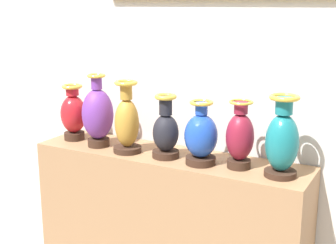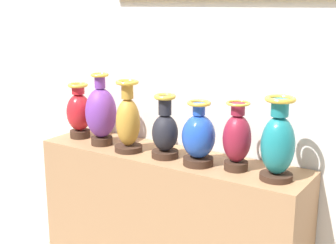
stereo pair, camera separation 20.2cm
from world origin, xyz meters
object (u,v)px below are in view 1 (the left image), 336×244
object	(u,v)px
vase_ochre	(127,122)
vase_crimson	(73,114)
vase_sapphire	(201,137)
vase_violet	(98,114)
vase_teal	(282,141)
vase_onyx	(166,132)
vase_burgundy	(240,137)

from	to	relation	value
vase_ochre	vase_crimson	bearing A→B (deg)	172.19
vase_ochre	vase_sapphire	world-z (taller)	vase_ochre
vase_violet	vase_teal	world-z (taller)	vase_violet
vase_teal	vase_onyx	bearing A→B (deg)	-179.35
vase_ochre	vase_onyx	xyz separation A→B (m)	(0.23, 0.02, -0.03)
vase_ochre	vase_onyx	size ratio (longest dim) A/B	1.17
vase_crimson	vase_onyx	size ratio (longest dim) A/B	0.98
vase_sapphire	vase_crimson	bearing A→B (deg)	176.82
vase_burgundy	vase_teal	distance (m)	0.22
vase_ochre	vase_burgundy	bearing A→B (deg)	4.25
vase_crimson	vase_onyx	xyz separation A→B (m)	(0.65, -0.04, -0.02)
vase_teal	vase_violet	bearing A→B (deg)	-179.45
vase_onyx	vase_burgundy	distance (m)	0.41
vase_crimson	vase_teal	distance (m)	1.27
vase_sapphire	vase_violet	bearing A→B (deg)	179.42
vase_crimson	vase_teal	xyz separation A→B (m)	(1.27, -0.03, 0.02)
vase_crimson	vase_teal	bearing A→B (deg)	-1.40
vase_sapphire	vase_teal	world-z (taller)	vase_teal
vase_onyx	vase_crimson	bearing A→B (deg)	176.67
vase_burgundy	vase_teal	size ratio (longest dim) A/B	0.87
vase_onyx	vase_teal	xyz separation A→B (m)	(0.62, 0.01, 0.03)
vase_crimson	vase_ochre	distance (m)	0.43
vase_crimson	vase_violet	xyz separation A→B (m)	(0.21, -0.04, 0.03)
vase_onyx	vase_sapphire	size ratio (longest dim) A/B	1.03
vase_ochre	vase_violet	bearing A→B (deg)	175.49
vase_onyx	vase_sapphire	world-z (taller)	vase_onyx
vase_violet	vase_burgundy	xyz separation A→B (m)	(0.85, 0.03, -0.03)
vase_ochre	vase_onyx	distance (m)	0.23
vase_ochre	vase_burgundy	size ratio (longest dim) A/B	1.16
vase_sapphire	vase_ochre	bearing A→B (deg)	-178.72
vase_burgundy	vase_sapphire	bearing A→B (deg)	-169.09
vase_crimson	vase_ochre	world-z (taller)	vase_ochre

